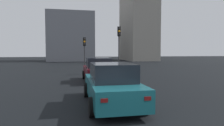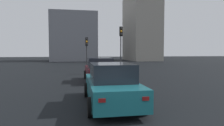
{
  "view_description": "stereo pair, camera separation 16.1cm",
  "coord_description": "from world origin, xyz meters",
  "px_view_note": "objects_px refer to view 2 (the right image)",
  "views": [
    {
      "loc": [
        -3.5,
        1.71,
        2.07
      ],
      "look_at": [
        5.04,
        -0.0,
        1.57
      ],
      "focal_mm": 31.65,
      "sensor_mm": 36.0,
      "label": 1
    },
    {
      "loc": [
        -3.53,
        1.55,
        2.07
      ],
      "look_at": [
        5.04,
        -0.0,
        1.57
      ],
      "focal_mm": 31.65,
      "sensor_mm": 36.0,
      "label": 2
    }
  ],
  "objects_px": {
    "car_maroon_lead": "(100,70)",
    "car_teal_second": "(111,85)",
    "traffic_light_near_left": "(87,47)",
    "traffic_light_near_right": "(121,40)"
  },
  "relations": [
    {
      "from": "car_maroon_lead",
      "to": "car_teal_second",
      "type": "height_order",
      "value": "car_maroon_lead"
    },
    {
      "from": "car_teal_second",
      "to": "traffic_light_near_right",
      "type": "distance_m",
      "value": 11.44
    },
    {
      "from": "car_maroon_lead",
      "to": "traffic_light_near_left",
      "type": "xyz_separation_m",
      "value": [
        7.43,
        0.51,
        1.82
      ]
    },
    {
      "from": "car_teal_second",
      "to": "traffic_light_near_left",
      "type": "xyz_separation_m",
      "value": [
        13.77,
        0.22,
        1.82
      ]
    },
    {
      "from": "car_teal_second",
      "to": "traffic_light_near_right",
      "type": "relative_size",
      "value": 1.05
    },
    {
      "from": "traffic_light_near_left",
      "to": "traffic_light_near_right",
      "type": "height_order",
      "value": "traffic_light_near_right"
    },
    {
      "from": "traffic_light_near_right",
      "to": "car_maroon_lead",
      "type": "bearing_deg",
      "value": -28.63
    },
    {
      "from": "car_teal_second",
      "to": "traffic_light_near_right",
      "type": "height_order",
      "value": "traffic_light_near_right"
    },
    {
      "from": "car_maroon_lead",
      "to": "traffic_light_near_right",
      "type": "xyz_separation_m",
      "value": [
        4.48,
        -2.58,
        2.4
      ]
    },
    {
      "from": "car_teal_second",
      "to": "traffic_light_near_left",
      "type": "relative_size",
      "value": 1.3
    }
  ]
}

